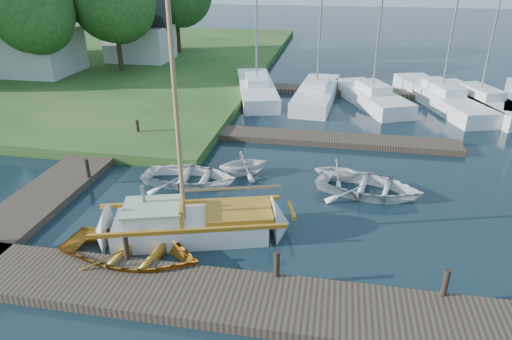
% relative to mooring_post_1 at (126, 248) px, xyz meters
% --- Properties ---
extents(ground, '(160.00, 160.00, 0.00)m').
position_rel_mooring_post_1_xyz_m(ground, '(3.00, 5.00, -0.70)').
color(ground, black).
rests_on(ground, ground).
extents(near_dock, '(18.00, 2.20, 0.30)m').
position_rel_mooring_post_1_xyz_m(near_dock, '(3.00, -1.00, -0.55)').
color(near_dock, '#31261B').
rests_on(near_dock, ground).
extents(left_dock, '(2.20, 18.00, 0.30)m').
position_rel_mooring_post_1_xyz_m(left_dock, '(-5.00, 7.00, -0.55)').
color(left_dock, '#31261B').
rests_on(left_dock, ground).
extents(far_dock, '(14.00, 1.60, 0.30)m').
position_rel_mooring_post_1_xyz_m(far_dock, '(5.00, 11.50, -0.55)').
color(far_dock, '#31261B').
rests_on(far_dock, ground).
extents(pontoon, '(30.00, 1.60, 0.30)m').
position_rel_mooring_post_1_xyz_m(pontoon, '(13.00, 21.00, -0.55)').
color(pontoon, '#31261B').
rests_on(pontoon, ground).
extents(mooring_post_1, '(0.16, 0.16, 0.80)m').
position_rel_mooring_post_1_xyz_m(mooring_post_1, '(0.00, 0.00, 0.00)').
color(mooring_post_1, black).
rests_on(mooring_post_1, near_dock).
extents(mooring_post_2, '(0.16, 0.16, 0.80)m').
position_rel_mooring_post_1_xyz_m(mooring_post_2, '(4.50, 0.00, 0.00)').
color(mooring_post_2, black).
rests_on(mooring_post_2, near_dock).
extents(mooring_post_3, '(0.16, 0.16, 0.80)m').
position_rel_mooring_post_1_xyz_m(mooring_post_3, '(9.00, 0.00, 0.00)').
color(mooring_post_3, black).
rests_on(mooring_post_3, near_dock).
extents(mooring_post_4, '(0.16, 0.16, 0.80)m').
position_rel_mooring_post_1_xyz_m(mooring_post_4, '(-4.00, 5.00, 0.00)').
color(mooring_post_4, black).
rests_on(mooring_post_4, left_dock).
extents(mooring_post_5, '(0.16, 0.16, 0.80)m').
position_rel_mooring_post_1_xyz_m(mooring_post_5, '(-4.00, 10.00, 0.00)').
color(mooring_post_5, black).
rests_on(mooring_post_5, left_dock).
extents(sailboat, '(7.41, 3.88, 9.83)m').
position_rel_mooring_post_1_xyz_m(sailboat, '(1.48, 2.10, -0.36)').
color(sailboat, silver).
rests_on(sailboat, ground).
extents(dinghy, '(4.75, 3.65, 0.92)m').
position_rel_mooring_post_1_xyz_m(dinghy, '(-0.01, 0.30, -0.24)').
color(dinghy, '#986313').
rests_on(dinghy, ground).
extents(tender_a, '(3.95, 2.84, 0.81)m').
position_rel_mooring_post_1_xyz_m(tender_a, '(0.08, 5.76, -0.30)').
color(tender_a, silver).
rests_on(tender_a, ground).
extents(tender_b, '(2.77, 2.63, 1.15)m').
position_rel_mooring_post_1_xyz_m(tender_b, '(2.10, 7.07, -0.13)').
color(tender_b, silver).
rests_on(tender_b, ground).
extents(tender_c, '(4.62, 3.70, 0.85)m').
position_rel_mooring_post_1_xyz_m(tender_c, '(7.31, 6.13, -0.27)').
color(tender_c, silver).
rests_on(tender_c, ground).
extents(tender_d, '(2.03, 1.77, 1.03)m').
position_rel_mooring_post_1_xyz_m(tender_d, '(6.09, 7.19, -0.19)').
color(tender_d, silver).
rests_on(tender_d, ground).
extents(marina_boat_0, '(4.36, 8.99, 10.50)m').
position_rel_mooring_post_1_xyz_m(marina_boat_0, '(0.45, 19.32, -0.14)').
color(marina_boat_0, silver).
rests_on(marina_boat_0, ground).
extents(marina_boat_1, '(2.83, 8.09, 9.30)m').
position_rel_mooring_post_1_xyz_m(marina_boat_1, '(4.50, 18.76, -0.14)').
color(marina_boat_1, silver).
rests_on(marina_boat_1, ground).
extents(marina_boat_2, '(4.86, 7.36, 11.18)m').
position_rel_mooring_post_1_xyz_m(marina_boat_2, '(8.00, 18.59, -0.12)').
color(marina_boat_2, silver).
rests_on(marina_boat_2, ground).
extents(marina_boat_3, '(5.06, 10.06, 12.93)m').
position_rel_mooring_post_1_xyz_m(marina_boat_3, '(12.31, 19.40, -0.12)').
color(marina_boat_3, silver).
rests_on(marina_boat_3, ground).
extents(marina_boat_4, '(5.13, 8.53, 9.69)m').
position_rel_mooring_post_1_xyz_m(marina_boat_4, '(14.42, 18.74, -0.14)').
color(marina_boat_4, silver).
rests_on(marina_boat_4, ground).
extents(house_a, '(6.30, 5.00, 6.29)m').
position_rel_mooring_post_1_xyz_m(house_a, '(-17.00, 21.00, 2.26)').
color(house_a, silver).
rests_on(house_a, shore).
extents(house_c, '(5.25, 4.00, 5.28)m').
position_rel_mooring_post_1_xyz_m(house_c, '(-11.00, 27.00, 1.88)').
color(house_c, silver).
rests_on(house_c, shore).
extents(tree_2, '(5.83, 5.75, 7.82)m').
position_rel_mooring_post_1_xyz_m(tree_2, '(-15.00, 19.05, 4.55)').
color(tree_2, '#332114').
rests_on(tree_2, shore).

